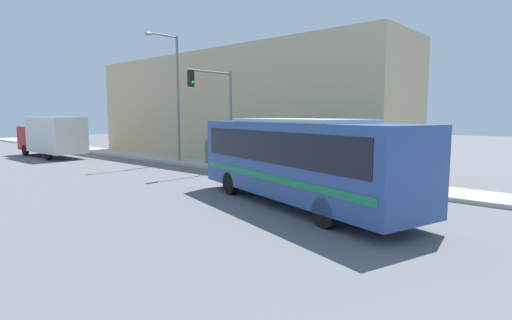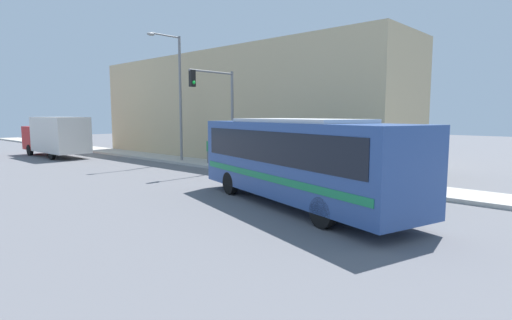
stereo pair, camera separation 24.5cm
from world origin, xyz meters
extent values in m
plane|color=slate|center=(0.00, 0.00, 0.00)|extent=(120.00, 120.00, 0.00)
cube|color=#B7B2A8|center=(5.72, 20.00, 0.09)|extent=(2.43, 70.00, 0.18)
cube|color=tan|center=(9.93, 14.48, 3.93)|extent=(6.00, 26.97, 7.87)
cube|color=#2D4C8C|center=(0.13, 1.14, 1.73)|extent=(5.37, 10.47, 2.66)
cube|color=black|center=(0.13, 1.14, 2.21)|extent=(5.18, 9.71, 1.10)
cube|color=#197F4C|center=(0.13, 1.14, 1.15)|extent=(5.29, 10.10, 0.24)
cube|color=silver|center=(0.13, 1.14, 3.12)|extent=(3.87, 6.03, 0.16)
cylinder|color=black|center=(2.13, 3.83, 0.47)|extent=(0.54, 0.99, 0.94)
cylinder|color=black|center=(-0.09, 4.48, 0.47)|extent=(0.54, 0.99, 0.94)
cylinder|color=black|center=(0.45, -1.87, 0.47)|extent=(0.54, 0.99, 0.94)
cylinder|color=black|center=(-1.77, -1.21, 0.47)|extent=(0.54, 0.99, 0.94)
cube|color=silver|center=(0.98, 24.84, 1.81)|extent=(2.46, 5.71, 2.72)
cube|color=#B21919|center=(0.98, 28.81, 1.41)|extent=(2.34, 2.22, 1.93)
cylinder|color=black|center=(-0.10, 28.41, 0.45)|extent=(0.25, 0.90, 0.90)
cylinder|color=black|center=(-0.10, 23.77, 0.45)|extent=(0.25, 0.90, 0.90)
cylinder|color=#999999|center=(5.10, 2.25, 0.49)|extent=(0.27, 0.27, 0.63)
sphere|color=#999999|center=(5.10, 2.25, 0.89)|extent=(0.26, 0.26, 0.26)
cylinder|color=#999999|center=(5.10, 2.10, 0.52)|extent=(0.12, 0.16, 0.12)
cylinder|color=slate|center=(5.25, 9.87, 3.04)|extent=(0.16, 0.16, 5.73)
cylinder|color=slate|center=(3.65, 9.87, 5.75)|extent=(3.20, 0.11, 0.11)
cube|color=black|center=(2.25, 9.87, 5.30)|extent=(0.30, 0.24, 0.90)
sphere|color=#19D83F|center=(2.25, 9.73, 5.08)|extent=(0.18, 0.18, 0.18)
cylinder|color=slate|center=(5.10, 10.69, 0.72)|extent=(0.06, 0.06, 1.09)
cylinder|color=#4C4C51|center=(5.10, 10.69, 1.38)|extent=(0.14, 0.14, 0.22)
cylinder|color=slate|center=(5.35, 15.11, 4.41)|extent=(0.18, 0.18, 8.46)
cylinder|color=slate|center=(4.24, 15.11, 8.54)|extent=(2.22, 0.11, 0.11)
ellipsoid|color=gray|center=(3.13, 15.11, 8.46)|extent=(0.56, 0.28, 0.20)
cylinder|color=slate|center=(5.57, 12.43, 0.57)|extent=(0.28, 0.28, 0.79)
cylinder|color=#338C4C|center=(5.57, 12.43, 1.29)|extent=(0.34, 0.34, 0.66)
sphere|color=tan|center=(5.57, 12.43, 1.72)|extent=(0.21, 0.21, 0.21)
cylinder|color=#23283D|center=(5.94, 8.51, 0.55)|extent=(0.28, 0.28, 0.75)
cylinder|color=#338C4C|center=(5.94, 8.51, 1.24)|extent=(0.34, 0.34, 0.62)
sphere|color=tan|center=(5.94, 8.51, 1.65)|extent=(0.20, 0.20, 0.20)
camera|label=1|loc=(-11.72, -7.38, 3.33)|focal=28.00mm
camera|label=2|loc=(-11.56, -7.56, 3.33)|focal=28.00mm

